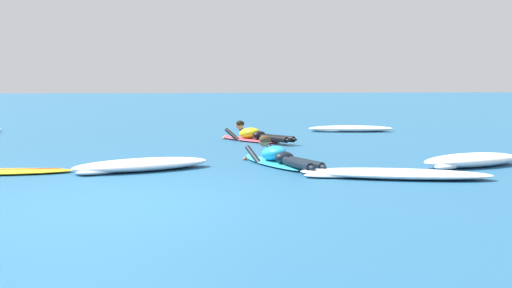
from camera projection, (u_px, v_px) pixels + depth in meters
The scene contains 8 objects.
ground_plane at pixel (156, 133), 17.26m from camera, with size 120.00×120.00×0.00m, color #235B84.
surfer_near at pixel (278, 158), 10.61m from camera, with size 1.24×2.59×0.55m.
surfer_far at pixel (254, 136), 14.87m from camera, with size 1.77×2.37×0.55m.
drifting_surfboard at pixel (1, 172), 9.69m from camera, with size 2.22×0.63×0.16m.
whitewater_front at pixel (142, 165), 10.05m from camera, with size 2.42×1.53×0.20m.
whitewater_mid_left at pixel (351, 129), 17.75m from camera, with size 2.54×0.93×0.18m.
whitewater_back at pixel (472, 160), 10.52m from camera, with size 2.15×1.30×0.23m.
whitewater_far_band at pixel (395, 174), 9.24m from camera, with size 2.97×1.42×0.14m.
Camera 1 is at (0.93, -7.41, 1.48)m, focal length 42.46 mm.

